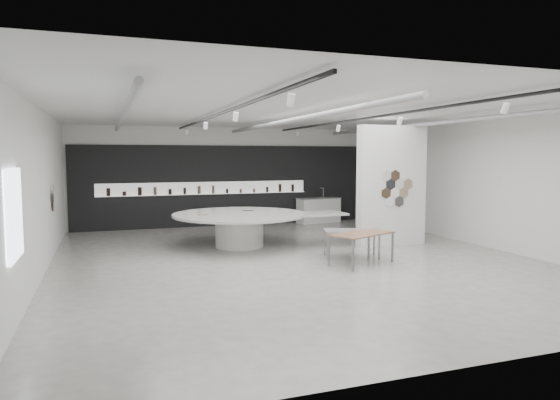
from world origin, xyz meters
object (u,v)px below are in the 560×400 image
object	(u,v)px
display_island	(242,225)
sample_table_wood	(361,235)
sample_table_stone	(351,232)
kitchen_counter	(319,210)
partition_column	(392,186)

from	to	relation	value
display_island	sample_table_wood	bearing A→B (deg)	-56.66
display_island	sample_table_stone	bearing A→B (deg)	-47.22
sample_table_stone	kitchen_counter	bearing A→B (deg)	73.25
sample_table_wood	kitchen_counter	distance (m)	7.91
sample_table_wood	sample_table_stone	bearing A→B (deg)	80.05
display_island	sample_table_wood	world-z (taller)	display_island
sample_table_stone	sample_table_wood	bearing A→B (deg)	-99.95
display_island	sample_table_wood	distance (m)	3.97
partition_column	kitchen_counter	xyz separation A→B (m)	(0.04, 5.51, -1.29)
sample_table_wood	kitchen_counter	xyz separation A→B (m)	(2.19, 7.60, -0.22)
partition_column	sample_table_stone	distance (m)	2.63
display_island	sample_table_wood	xyz separation A→B (m)	(2.17, -3.32, 0.07)
kitchen_counter	display_island	bearing A→B (deg)	-143.48
partition_column	sample_table_wood	distance (m)	3.18
partition_column	sample_table_stone	size ratio (longest dim) A/B	2.27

